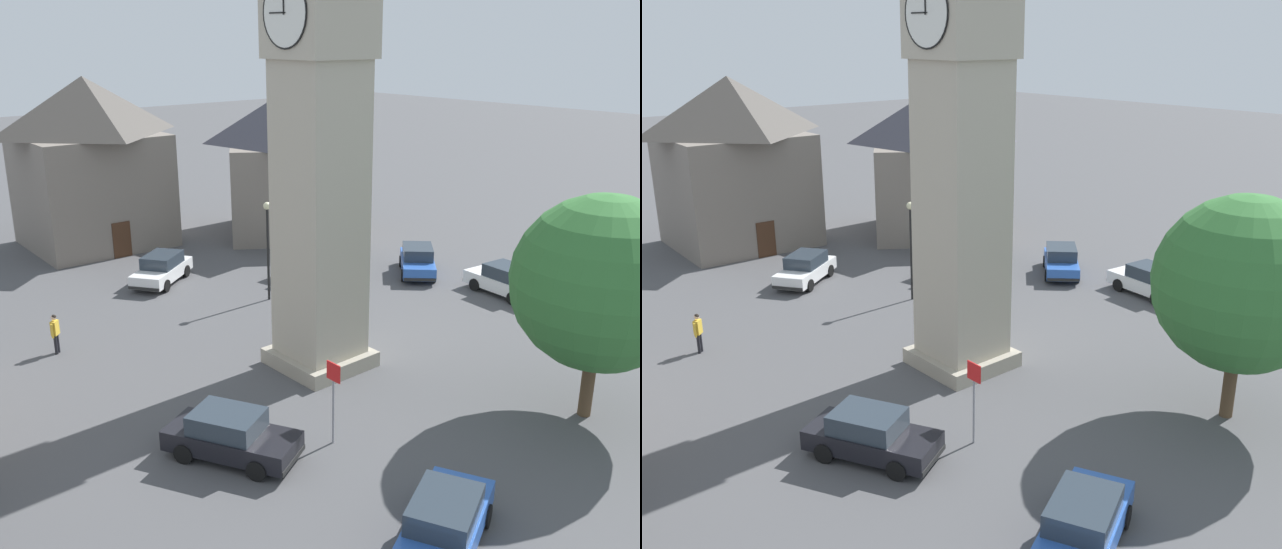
{
  "view_description": "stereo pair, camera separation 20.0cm",
  "coord_description": "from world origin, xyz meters",
  "views": [
    {
      "loc": [
        -19.59,
        16.85,
        12.42
      ],
      "look_at": [
        0.0,
        0.0,
        3.74
      ],
      "focal_mm": 40.32,
      "sensor_mm": 36.0,
      "label": 1
    },
    {
      "loc": [
        -19.72,
        16.7,
        12.42
      ],
      "look_at": [
        0.0,
        0.0,
        3.74
      ],
      "focal_mm": 40.32,
      "sensor_mm": 36.0,
      "label": 2
    }
  ],
  "objects": [
    {
      "name": "car_black_far",
      "position": [
        0.01,
        -12.24,
        0.76
      ],
      "size": [
        4.28,
        2.12,
        1.53
      ],
      "color": "white",
      "rests_on": "ground"
    },
    {
      "name": "building_terrace_right",
      "position": [
        22.12,
        -0.75,
        5.16
      ],
      "size": [
        8.05,
        8.42,
        10.11
      ],
      "color": "slate",
      "rests_on": "ground"
    },
    {
      "name": "tree",
      "position": [
        -8.94,
        -4.28,
        4.78
      ],
      "size": [
        5.83,
        5.83,
        7.7
      ],
      "color": "brown",
      "rests_on": "ground"
    },
    {
      "name": "car_silver_kerb",
      "position": [
        5.1,
        -11.36,
        0.76
      ],
      "size": [
        4.13,
        4.09,
        1.53
      ],
      "color": "#2D5BB7",
      "rests_on": "ground"
    },
    {
      "name": "building_corner_back",
      "position": [
        16.39,
        -11.48,
        4.69
      ],
      "size": [
        10.81,
        10.79,
        9.17
      ],
      "color": "slate",
      "rests_on": "ground"
    },
    {
      "name": "lamp_post",
      "position": [
        7.16,
        -2.86,
        3.29
      ],
      "size": [
        0.36,
        0.36,
        4.89
      ],
      "color": "black",
      "rests_on": "ground"
    },
    {
      "name": "car_green_alley",
      "position": [
        -3.22,
        6.37,
        0.76
      ],
      "size": [
        4.44,
        3.42,
        1.53
      ],
      "color": "black",
      "rests_on": "ground"
    },
    {
      "name": "ground_plane",
      "position": [
        0.0,
        0.0,
        0.0
      ],
      "size": [
        200.0,
        200.0,
        0.0
      ],
      "primitive_type": "plane",
      "color": "#4C4C4F"
    },
    {
      "name": "pedestrian",
      "position": [
        7.78,
        7.49,
        1.01
      ],
      "size": [
        0.41,
        0.43,
        1.69
      ],
      "color": "black",
      "rests_on": "ground"
    },
    {
      "name": "car_red_corner",
      "position": [
        -10.18,
        4.6,
        0.76
      ],
      "size": [
        3.29,
        4.45,
        1.53
      ],
      "color": "#2D5BB7",
      "rests_on": "ground"
    },
    {
      "name": "car_blue_kerb",
      "position": [
        12.83,
        -0.12,
        0.76
      ],
      "size": [
        3.76,
        4.34,
        1.53
      ],
      "color": "white",
      "rests_on": "ground"
    },
    {
      "name": "clock_tower",
      "position": [
        0.0,
        0.0,
        12.18
      ],
      "size": [
        4.05,
        4.05,
        20.84
      ],
      "color": "#A59C89",
      "rests_on": "ground"
    },
    {
      "name": "car_white_side",
      "position": [
        7.75,
        -6.04,
        0.76
      ],
      "size": [
        4.38,
        2.46,
        1.53
      ],
      "color": "silver",
      "rests_on": "ground"
    },
    {
      "name": "road_sign",
      "position": [
        -4.65,
        3.45,
        1.9
      ],
      "size": [
        0.6,
        0.07,
        2.8
      ],
      "color": "gray",
      "rests_on": "ground"
    }
  ]
}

